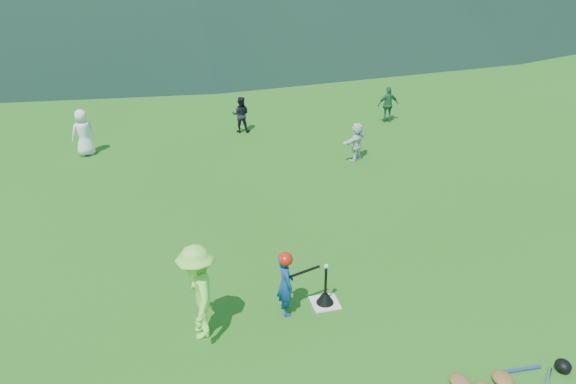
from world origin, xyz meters
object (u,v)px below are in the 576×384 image
(batter_child, at_px, (285,284))
(batting_tee, at_px, (325,297))
(equipment_pile, at_px, (503,379))
(fielder_b, at_px, (241,114))
(fielder_d, at_px, (356,141))
(fielder_c, at_px, (388,105))
(adult_coach, at_px, (198,292))
(home_plate, at_px, (325,303))
(fielder_a, at_px, (83,133))

(batter_child, xyz_separation_m, batting_tee, (0.70, 0.05, -0.42))
(batting_tee, xyz_separation_m, equipment_pile, (1.84, -2.33, -0.06))
(fielder_b, bearing_deg, fielder_d, 147.41)
(fielder_c, xyz_separation_m, fielder_d, (-2.08, -2.71, -0.05))
(adult_coach, xyz_separation_m, fielder_c, (6.88, 8.75, -0.21))
(adult_coach, bearing_deg, equipment_pile, 63.76)
(adult_coach, distance_m, batting_tee, 2.21)
(home_plate, xyz_separation_m, batter_child, (-0.70, -0.05, 0.54))
(adult_coach, relative_size, fielder_b, 1.43)
(fielder_b, bearing_deg, equipment_pile, 114.97)
(fielder_a, xyz_separation_m, fielder_b, (4.43, 0.80, -0.09))
(fielder_a, distance_m, fielder_b, 4.50)
(batting_tee, bearing_deg, fielder_d, 64.93)
(batter_child, height_order, fielder_a, fielder_a)
(home_plate, bearing_deg, fielder_d, 64.93)
(fielder_a, bearing_deg, equipment_pile, 102.90)
(batter_child, bearing_deg, equipment_pile, -136.52)
(adult_coach, xyz_separation_m, fielder_a, (-2.20, 8.18, -0.14))
(fielder_a, xyz_separation_m, equipment_pile, (6.14, -10.26, -0.57))
(batter_child, height_order, fielder_b, batter_child)
(fielder_a, bearing_deg, batter_child, 96.28)
(home_plate, bearing_deg, fielder_a, 118.46)
(home_plate, xyz_separation_m, batting_tee, (0.00, 0.00, 0.12))
(fielder_a, bearing_deg, home_plate, 100.45)
(batting_tee, bearing_deg, equipment_pile, -51.61)
(batter_child, height_order, equipment_pile, batter_child)
(batter_child, bearing_deg, home_plate, -90.40)
(batting_tee, distance_m, equipment_pile, 2.97)
(fielder_c, bearing_deg, adult_coach, 54.66)
(fielder_d, bearing_deg, fielder_a, -52.31)
(fielder_b, relative_size, batting_tee, 1.60)
(fielder_d, distance_m, equipment_pile, 8.17)
(home_plate, bearing_deg, batter_child, -175.74)
(home_plate, xyz_separation_m, fielder_b, (0.13, 8.73, 0.53))
(batting_tee, bearing_deg, adult_coach, -173.29)
(fielder_a, height_order, fielder_d, fielder_a)
(adult_coach, relative_size, equipment_pile, 0.86)
(batter_child, bearing_deg, adult_coach, 93.26)
(fielder_d, height_order, equipment_pile, fielder_d)
(batter_child, xyz_separation_m, adult_coach, (-1.40, -0.19, 0.23))
(batter_child, xyz_separation_m, fielder_c, (5.48, 8.55, 0.02))
(home_plate, relative_size, fielder_a, 0.35)
(fielder_d, xyz_separation_m, equipment_pile, (-0.86, -8.12, -0.45))
(batting_tee, bearing_deg, fielder_b, 89.14)
(adult_coach, height_order, fielder_c, adult_coach)
(home_plate, bearing_deg, fielder_c, 60.61)
(adult_coach, bearing_deg, batter_child, 99.51)
(batter_child, distance_m, fielder_d, 6.76)
(home_plate, xyz_separation_m, fielder_d, (2.71, 5.79, 0.51))
(batter_child, distance_m, fielder_b, 8.82)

